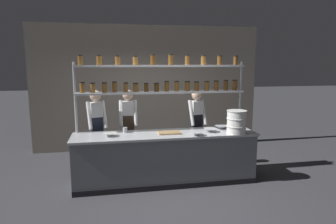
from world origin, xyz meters
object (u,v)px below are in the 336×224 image
chef_center (128,124)px  cutting_board (169,133)px  spice_shelf_unit (162,81)px  prep_bowl_near_left (210,130)px  prep_bowl_center_back (110,135)px  serving_cup_front (125,130)px  chef_left (97,127)px  prep_bowl_near_right (197,134)px  chef_right (196,123)px  prep_bowl_center_front (221,127)px  container_stack (236,122)px

chef_center → cutting_board: 1.06m
spice_shelf_unit → cutting_board: size_ratio=7.95×
prep_bowl_near_left → prep_bowl_center_back: 1.82m
prep_bowl_center_back → serving_cup_front: serving_cup_front is taller
chef_left → prep_bowl_near_right: chef_left is taller
cutting_board → chef_left: bearing=152.9°
chef_left → chef_right: 2.02m
prep_bowl_center_front → prep_bowl_near_left: bearing=-143.7°
chef_left → chef_right: (2.02, 0.06, -0.02)m
spice_shelf_unit → prep_bowl_center_front: 1.43m
serving_cup_front → chef_left: bearing=138.5°
prep_bowl_near_right → serving_cup_front: serving_cup_front is taller
container_stack → cutting_board: (-1.18, 0.23, -0.20)m
spice_shelf_unit → prep_bowl_center_back: size_ratio=14.40×
chef_right → prep_bowl_center_front: chef_right is taller
cutting_board → prep_bowl_near_right: (0.45, -0.26, 0.02)m
prep_bowl_center_back → prep_bowl_near_left: bearing=-0.2°
chef_right → prep_bowl_center_back: (-1.77, -0.75, 0.02)m
chef_right → prep_bowl_center_back: bearing=-167.9°
chef_center → container_stack: 2.14m
chef_right → prep_bowl_near_left: (0.05, -0.76, 0.02)m
cutting_board → prep_bowl_near_left: 0.76m
chef_left → prep_bowl_near_right: size_ratio=7.33×
chef_left → prep_bowl_near_left: 2.19m
chef_right → prep_bowl_near_left: chef_right is taller
spice_shelf_unit → prep_bowl_near_right: size_ratio=14.04×
prep_bowl_center_front → prep_bowl_center_back: bearing=-174.6°
chef_center → prep_bowl_near_left: (1.45, -0.85, 0.01)m
container_stack → prep_bowl_near_left: bearing=155.1°
chef_left → prep_bowl_near_left: (2.07, -0.70, -0.00)m
spice_shelf_unit → prep_bowl_near_right: (0.52, -0.60, -0.88)m
spice_shelf_unit → chef_left: (-1.24, 0.32, -0.88)m
chef_right → cutting_board: size_ratio=4.07×
prep_bowl_center_front → serving_cup_front: serving_cup_front is taller
chef_left → serving_cup_front: size_ratio=16.76×
prep_bowl_near_right → prep_bowl_near_left: bearing=34.6°
chef_center → chef_left: bearing=-165.4°
chef_right → prep_bowl_center_front: bearing=-70.1°
serving_cup_front → prep_bowl_near_right: bearing=-20.4°
prep_bowl_near_left → serving_cup_front: serving_cup_front is taller
prep_bowl_near_right → cutting_board: bearing=150.3°
chef_left → prep_bowl_center_front: size_ratio=6.69×
prep_bowl_near_right → chef_right: bearing=74.8°
spice_shelf_unit → serving_cup_front: spice_shelf_unit is taller
chef_center → prep_bowl_near_right: (1.13, -1.06, 0.00)m
chef_left → prep_bowl_center_front: 2.40m
chef_right → cutting_board: 1.02m
chef_left → prep_bowl_near_left: size_ratio=6.75×
serving_cup_front → chef_center: bearing=81.0°
chef_left → container_stack: bearing=-37.0°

